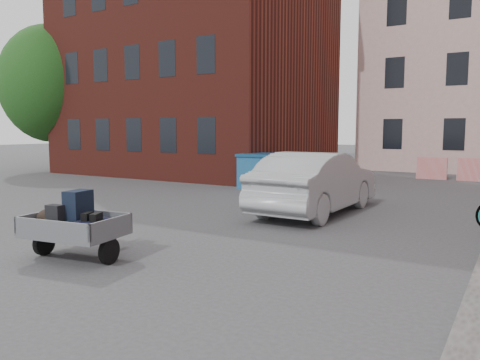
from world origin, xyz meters
The scene contains 8 objects.
ground centered at (0.00, 0.00, 0.00)m, with size 120.00×120.00×0.00m, color #38383A.
building_brick centered at (-9.00, 13.00, 7.00)m, with size 12.00×10.00×14.00m, color #591E16.
far_building centered at (-20.00, 22.00, 4.00)m, with size 6.00×6.00×8.00m, color maroon.
tree centered at (-16.00, 9.00, 5.17)m, with size 5.28×5.28×8.30m.
barriers centered at (4.20, 15.00, 0.50)m, with size 4.70×0.18×1.00m.
trailer centered at (-0.50, -2.25, 0.61)m, with size 1.74×1.90×1.20m.
dumpster centered at (-1.72, 8.29, 0.67)m, with size 3.30×1.90×1.33m.
silver_car centered at (1.31, 4.20, 0.82)m, with size 1.74×4.99×1.65m, color #A0A3A7.
Camera 1 is at (6.06, -7.52, 2.24)m, focal length 35.00 mm.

